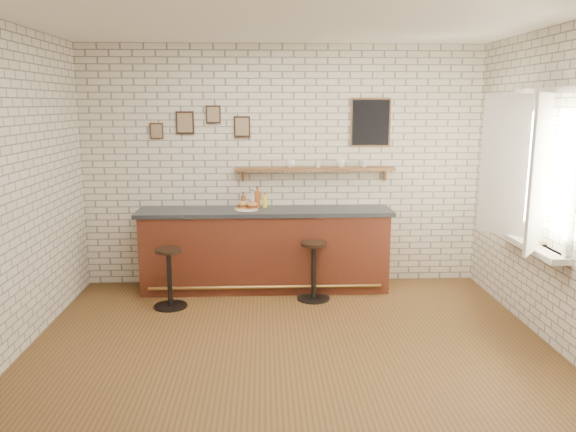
# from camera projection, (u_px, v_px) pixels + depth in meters

# --- Properties ---
(ground) EXTENTS (5.00, 5.00, 0.00)m
(ground) POSITION_uv_depth(u_px,v_px,m) (290.00, 345.00, 5.40)
(ground) COLOR brown
(ground) RESTS_ON ground
(bar_counter) EXTENTS (3.10, 0.65, 1.01)m
(bar_counter) POSITION_uv_depth(u_px,v_px,m) (265.00, 249.00, 6.96)
(bar_counter) COLOR #5A2518
(bar_counter) RESTS_ON ground
(sandwich_plate) EXTENTS (0.28, 0.28, 0.01)m
(sandwich_plate) POSITION_uv_depth(u_px,v_px,m) (247.00, 209.00, 6.85)
(sandwich_plate) COLOR white
(sandwich_plate) RESTS_ON bar_counter
(ciabatta_sandwich) EXTENTS (0.25, 0.17, 0.08)m
(ciabatta_sandwich) POSITION_uv_depth(u_px,v_px,m) (248.00, 205.00, 6.84)
(ciabatta_sandwich) COLOR tan
(ciabatta_sandwich) RESTS_ON sandwich_plate
(potato_chips) EXTENTS (0.25, 0.18, 0.00)m
(potato_chips) POSITION_uv_depth(u_px,v_px,m) (245.00, 209.00, 6.84)
(potato_chips) COLOR #EABE52
(potato_chips) RESTS_ON sandwich_plate
(bitters_bottle_brown) EXTENTS (0.06, 0.06, 0.19)m
(bitters_bottle_brown) POSITION_uv_depth(u_px,v_px,m) (243.00, 201.00, 6.99)
(bitters_bottle_brown) COLOR brown
(bitters_bottle_brown) RESTS_ON bar_counter
(bitters_bottle_white) EXTENTS (0.06, 0.06, 0.22)m
(bitters_bottle_white) POSITION_uv_depth(u_px,v_px,m) (253.00, 200.00, 6.99)
(bitters_bottle_white) COLOR silver
(bitters_bottle_white) RESTS_ON bar_counter
(bitters_bottle_amber) EXTENTS (0.06, 0.06, 0.26)m
(bitters_bottle_amber) POSITION_uv_depth(u_px,v_px,m) (257.00, 199.00, 6.99)
(bitters_bottle_amber) COLOR #A74C1A
(bitters_bottle_amber) RESTS_ON bar_counter
(condiment_bottle_yellow) EXTENTS (0.06, 0.06, 0.18)m
(condiment_bottle_yellow) POSITION_uv_depth(u_px,v_px,m) (265.00, 201.00, 7.00)
(condiment_bottle_yellow) COLOR yellow
(condiment_bottle_yellow) RESTS_ON bar_counter
(bar_stool_left) EXTENTS (0.38, 0.38, 0.69)m
(bar_stool_left) POSITION_uv_depth(u_px,v_px,m) (169.00, 276.00, 6.34)
(bar_stool_left) COLOR black
(bar_stool_left) RESTS_ON ground
(bar_stool_right) EXTENTS (0.40, 0.40, 0.70)m
(bar_stool_right) POSITION_uv_depth(u_px,v_px,m) (314.00, 269.00, 6.59)
(bar_stool_right) COLOR black
(bar_stool_right) RESTS_ON ground
(wall_shelf) EXTENTS (2.00, 0.18, 0.18)m
(wall_shelf) POSITION_uv_depth(u_px,v_px,m) (315.00, 169.00, 6.99)
(wall_shelf) COLOR brown
(wall_shelf) RESTS_ON ground
(shelf_cup_a) EXTENTS (0.12, 0.12, 0.09)m
(shelf_cup_a) POSITION_uv_depth(u_px,v_px,m) (290.00, 164.00, 6.97)
(shelf_cup_a) COLOR white
(shelf_cup_a) RESTS_ON wall_shelf
(shelf_cup_b) EXTENTS (0.12, 0.12, 0.08)m
(shelf_cup_b) POSITION_uv_depth(u_px,v_px,m) (318.00, 164.00, 6.98)
(shelf_cup_b) COLOR white
(shelf_cup_b) RESTS_ON wall_shelf
(shelf_cup_c) EXTENTS (0.14, 0.14, 0.10)m
(shelf_cup_c) POSITION_uv_depth(u_px,v_px,m) (341.00, 163.00, 6.99)
(shelf_cup_c) COLOR white
(shelf_cup_c) RESTS_ON wall_shelf
(shelf_cup_d) EXTENTS (0.10, 0.10, 0.08)m
(shelf_cup_d) POSITION_uv_depth(u_px,v_px,m) (364.00, 164.00, 7.01)
(shelf_cup_d) COLOR white
(shelf_cup_d) RESTS_ON wall_shelf
(back_wall_decor) EXTENTS (2.96, 0.02, 0.56)m
(back_wall_decor) POSITION_uv_depth(u_px,v_px,m) (301.00, 123.00, 6.95)
(back_wall_decor) COLOR black
(back_wall_decor) RESTS_ON ground
(window_sill) EXTENTS (0.20, 1.35, 0.06)m
(window_sill) POSITION_uv_depth(u_px,v_px,m) (527.00, 244.00, 5.62)
(window_sill) COLOR white
(window_sill) RESTS_ON ground
(casement_window) EXTENTS (0.40, 1.30, 1.56)m
(casement_window) POSITION_uv_depth(u_px,v_px,m) (529.00, 169.00, 5.47)
(casement_window) COLOR white
(casement_window) RESTS_ON ground
(book_lower) EXTENTS (0.20, 0.25, 0.02)m
(book_lower) POSITION_uv_depth(u_px,v_px,m) (529.00, 242.00, 5.54)
(book_lower) COLOR tan
(book_lower) RESTS_ON window_sill
(book_upper) EXTENTS (0.23, 0.26, 0.02)m
(book_upper) POSITION_uv_depth(u_px,v_px,m) (527.00, 239.00, 5.57)
(book_upper) COLOR tan
(book_upper) RESTS_ON book_lower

